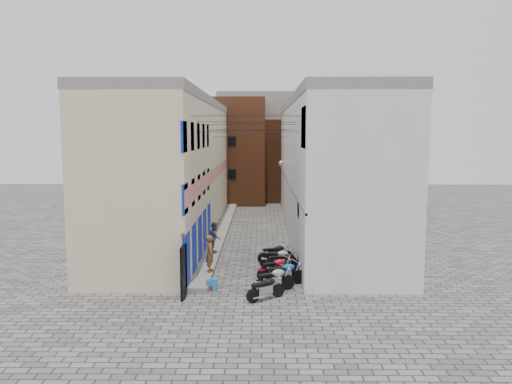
{
  "coord_description": "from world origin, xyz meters",
  "views": [
    {
      "loc": [
        0.7,
        -20.35,
        6.78
      ],
      "look_at": [
        0.33,
        11.26,
        3.0
      ],
      "focal_mm": 35.0,
      "sensor_mm": 36.0,
      "label": 1
    }
  ],
  "objects_px": {
    "motorcycle_a": "(266,287)",
    "red_crate": "(210,288)",
    "motorcycle_g": "(275,253)",
    "water_jug_near": "(210,285)",
    "motorcycle_f": "(279,258)",
    "water_jug_far": "(214,285)",
    "motorcycle_c": "(284,272)",
    "motorcycle_e": "(285,261)",
    "motorcycle_b": "(274,279)",
    "person_b": "(215,237)",
    "motorcycle_d": "(276,267)",
    "person_a": "(210,253)"
  },
  "relations": [
    {
      "from": "motorcycle_e",
      "to": "motorcycle_f",
      "type": "bearing_deg",
      "value": -164.91
    },
    {
      "from": "person_a",
      "to": "red_crate",
      "type": "relative_size",
      "value": 4.81
    },
    {
      "from": "motorcycle_a",
      "to": "person_a",
      "type": "bearing_deg",
      "value": -175.93
    },
    {
      "from": "motorcycle_a",
      "to": "water_jug_far",
      "type": "relative_size",
      "value": 3.51
    },
    {
      "from": "person_b",
      "to": "red_crate",
      "type": "distance_m",
      "value": 5.92
    },
    {
      "from": "motorcycle_e",
      "to": "water_jug_near",
      "type": "bearing_deg",
      "value": -54.14
    },
    {
      "from": "motorcycle_e",
      "to": "motorcycle_g",
      "type": "relative_size",
      "value": 1.02
    },
    {
      "from": "motorcycle_c",
      "to": "water_jug_far",
      "type": "distance_m",
      "value": 3.16
    },
    {
      "from": "water_jug_near",
      "to": "person_a",
      "type": "bearing_deg",
      "value": 94.89
    },
    {
      "from": "motorcycle_b",
      "to": "water_jug_near",
      "type": "height_order",
      "value": "motorcycle_b"
    },
    {
      "from": "person_a",
      "to": "person_b",
      "type": "height_order",
      "value": "person_a"
    },
    {
      "from": "person_a",
      "to": "red_crate",
      "type": "height_order",
      "value": "person_a"
    },
    {
      "from": "person_a",
      "to": "water_jug_near",
      "type": "distance_m",
      "value": 2.26
    },
    {
      "from": "red_crate",
      "to": "person_b",
      "type": "bearing_deg",
      "value": 93.06
    },
    {
      "from": "motorcycle_g",
      "to": "red_crate",
      "type": "distance_m",
      "value": 5.47
    },
    {
      "from": "motorcycle_d",
      "to": "person_b",
      "type": "xyz_separation_m",
      "value": [
        -3.21,
        4.1,
        0.53
      ]
    },
    {
      "from": "motorcycle_a",
      "to": "motorcycle_d",
      "type": "xyz_separation_m",
      "value": [
        0.49,
        2.93,
        0.03
      ]
    },
    {
      "from": "person_b",
      "to": "water_jug_far",
      "type": "xyz_separation_m",
      "value": [
        0.5,
        -5.83,
        -0.83
      ]
    },
    {
      "from": "motorcycle_g",
      "to": "motorcycle_c",
      "type": "bearing_deg",
      "value": -14.65
    },
    {
      "from": "motorcycle_e",
      "to": "motorcycle_f",
      "type": "xyz_separation_m",
      "value": [
        -0.26,
        0.76,
        -0.02
      ]
    },
    {
      "from": "motorcycle_a",
      "to": "red_crate",
      "type": "bearing_deg",
      "value": -150.86
    },
    {
      "from": "motorcycle_a",
      "to": "water_jug_far",
      "type": "bearing_deg",
      "value": -152.75
    },
    {
      "from": "motorcycle_d",
      "to": "motorcycle_e",
      "type": "distance_m",
      "value": 1.17
    },
    {
      "from": "motorcycle_d",
      "to": "motorcycle_e",
      "type": "xyz_separation_m",
      "value": [
        0.47,
        1.08,
        0.01
      ]
    },
    {
      "from": "motorcycle_g",
      "to": "water_jug_near",
      "type": "relative_size",
      "value": 4.22
    },
    {
      "from": "water_jug_far",
      "to": "motorcycle_a",
      "type": "bearing_deg",
      "value": -28.43
    },
    {
      "from": "motorcycle_b",
      "to": "motorcycle_e",
      "type": "relative_size",
      "value": 1.05
    },
    {
      "from": "motorcycle_e",
      "to": "person_a",
      "type": "xyz_separation_m",
      "value": [
        -3.54,
        -0.74,
        0.55
      ]
    },
    {
      "from": "motorcycle_a",
      "to": "motorcycle_f",
      "type": "distance_m",
      "value": 4.82
    },
    {
      "from": "motorcycle_e",
      "to": "person_b",
      "type": "xyz_separation_m",
      "value": [
        -3.68,
        3.03,
        0.52
      ]
    },
    {
      "from": "motorcycle_d",
      "to": "motorcycle_b",
      "type": "bearing_deg",
      "value": -31.96
    },
    {
      "from": "person_b",
      "to": "water_jug_far",
      "type": "height_order",
      "value": "person_b"
    },
    {
      "from": "motorcycle_e",
      "to": "water_jug_near",
      "type": "distance_m",
      "value": 4.39
    },
    {
      "from": "water_jug_far",
      "to": "red_crate",
      "type": "relative_size",
      "value": 1.43
    },
    {
      "from": "person_b",
      "to": "motorcycle_f",
      "type": "bearing_deg",
      "value": -126.55
    },
    {
      "from": "person_b",
      "to": "water_jug_far",
      "type": "distance_m",
      "value": 5.91
    },
    {
      "from": "motorcycle_e",
      "to": "water_jug_near",
      "type": "height_order",
      "value": "motorcycle_e"
    },
    {
      "from": "red_crate",
      "to": "person_a",
      "type": "bearing_deg",
      "value": 94.89
    },
    {
      "from": "motorcycle_b",
      "to": "motorcycle_c",
      "type": "bearing_deg",
      "value": 123.38
    },
    {
      "from": "motorcycle_d",
      "to": "motorcycle_f",
      "type": "xyz_separation_m",
      "value": [
        0.2,
        1.84,
        -0.01
      ]
    },
    {
      "from": "red_crate",
      "to": "motorcycle_d",
      "type": "bearing_deg",
      "value": 30.77
    },
    {
      "from": "motorcycle_f",
      "to": "water_jug_far",
      "type": "bearing_deg",
      "value": -42.74
    },
    {
      "from": "water_jug_far",
      "to": "motorcycle_e",
      "type": "bearing_deg",
      "value": 41.4
    },
    {
      "from": "motorcycle_a",
      "to": "motorcycle_e",
      "type": "height_order",
      "value": "motorcycle_e"
    },
    {
      "from": "motorcycle_b",
      "to": "motorcycle_c",
      "type": "relative_size",
      "value": 1.01
    },
    {
      "from": "motorcycle_c",
      "to": "motorcycle_d",
      "type": "relative_size",
      "value": 1.06
    },
    {
      "from": "motorcycle_g",
      "to": "person_a",
      "type": "bearing_deg",
      "value": -70.19
    },
    {
      "from": "motorcycle_e",
      "to": "motorcycle_a",
      "type": "bearing_deg",
      "value": -17.28
    },
    {
      "from": "motorcycle_e",
      "to": "motorcycle_g",
      "type": "distance_m",
      "value": 1.81
    },
    {
      "from": "motorcycle_a",
      "to": "motorcycle_e",
      "type": "bearing_deg",
      "value": 132.32
    }
  ]
}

